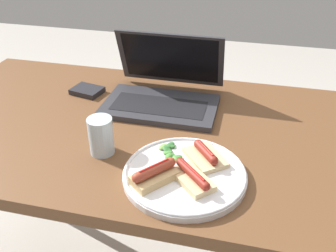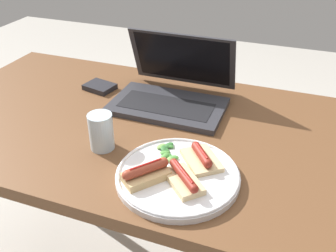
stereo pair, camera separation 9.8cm
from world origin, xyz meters
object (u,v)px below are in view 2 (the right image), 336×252
drinking_glass (101,132)px  external_drive (100,87)px  laptop (172,92)px  plate (178,175)px

drinking_glass → external_drive: size_ratio=0.90×
laptop → external_drive: (-0.27, 0.01, -0.03)m
drinking_glass → external_drive: 0.36m
drinking_glass → laptop: bearing=73.7°
plate → drinking_glass: (-0.23, 0.05, 0.04)m
laptop → plate: bearing=-68.1°
plate → external_drive: (-0.41, 0.36, -0.00)m
plate → external_drive: size_ratio=2.63×
laptop → plate: size_ratio=1.20×
plate → external_drive: plate is taller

